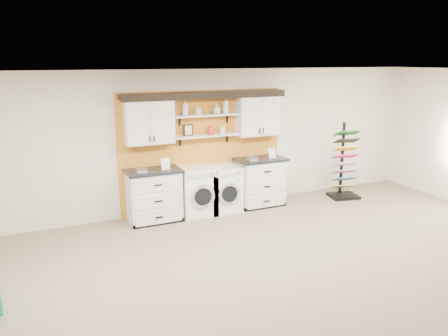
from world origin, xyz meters
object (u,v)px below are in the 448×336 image
base_cabinet_right (260,182)px  washer (197,191)px  base_cabinet_left (154,195)px  dryer (222,189)px  sample_rack (344,174)px

base_cabinet_right → washer: base_cabinet_right is taller
base_cabinet_left → base_cabinet_right: bearing=-0.0°
dryer → sample_rack: bearing=-6.1°
washer → dryer: size_ratio=1.04×
washer → sample_rack: bearing=-5.1°
base_cabinet_right → dryer: (-0.85, -0.00, -0.04)m
washer → dryer: (0.55, 0.00, -0.02)m
base_cabinet_left → dryer: (1.41, -0.00, -0.04)m
washer → dryer: 0.55m
base_cabinet_right → sample_rack: (1.95, -0.31, 0.03)m
dryer → sample_rack: sample_rack is taller
washer → dryer: bearing=0.0°
base_cabinet_right → dryer: 0.86m
washer → sample_rack: (3.36, -0.30, 0.05)m
base_cabinet_left → base_cabinet_right: base_cabinet_right is taller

